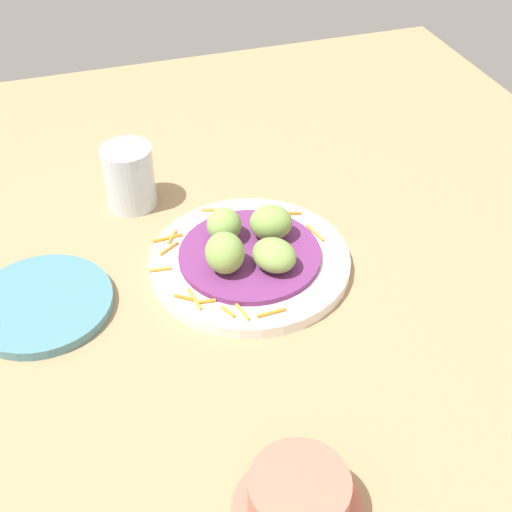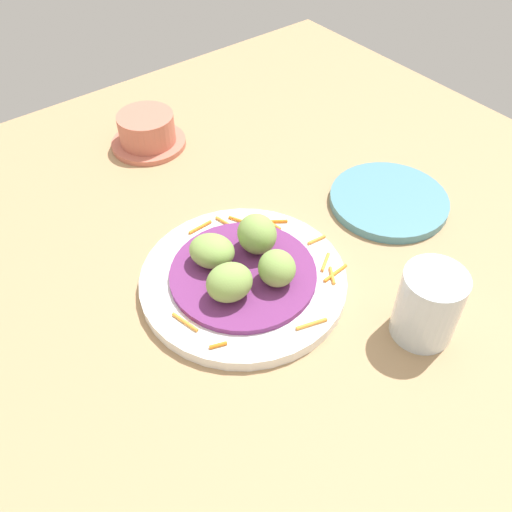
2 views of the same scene
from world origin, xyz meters
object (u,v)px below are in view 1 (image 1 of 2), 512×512
at_px(guac_scoop_center, 224,225).
at_px(water_glass, 129,177).
at_px(side_plate_small, 42,304).
at_px(terracotta_bowl, 298,500).
at_px(guac_scoop_right, 225,253).
at_px(guac_scoop_left, 271,223).
at_px(guac_scoop_back, 274,255).
at_px(main_plate, 249,262).

distance_m(guac_scoop_center, water_glass, 0.16).
relative_size(side_plate_small, terracotta_bowl, 1.41).
relative_size(guac_scoop_right, side_plate_small, 0.31).
xyz_separation_m(guac_scoop_center, water_glass, (-0.09, 0.13, 0.00)).
bearing_deg(guac_scoop_left, guac_scoop_center, 165.13).
bearing_deg(terracotta_bowl, side_plate_small, 119.95).
bearing_deg(guac_scoop_right, water_glass, 111.66).
bearing_deg(water_glass, guac_scoop_back, -57.67).
distance_m(guac_scoop_center, terracotta_bowl, 0.35).
distance_m(main_plate, guac_scoop_right, 0.05).
height_order(guac_scoop_right, side_plate_small, guac_scoop_right).
distance_m(guac_scoop_back, side_plate_small, 0.26).
xyz_separation_m(guac_scoop_center, terracotta_bowl, (-0.04, -0.35, -0.02)).
xyz_separation_m(main_plate, terracotta_bowl, (-0.06, -0.31, 0.02)).
xyz_separation_m(guac_scoop_center, guac_scoop_right, (-0.01, -0.05, 0.00)).
xyz_separation_m(side_plate_small, water_glass, (0.13, 0.16, 0.04)).
bearing_deg(main_plate, guac_scoop_right, -149.87).
bearing_deg(guac_scoop_left, terracotta_bowl, -105.09).
relative_size(side_plate_small, water_glass, 1.86).
xyz_separation_m(guac_scoop_center, side_plate_small, (-0.22, -0.03, -0.04)).
height_order(guac_scoop_center, guac_scoop_back, guac_scoop_center).
bearing_deg(guac_scoop_back, guac_scoop_right, 165.13).
relative_size(guac_scoop_right, guac_scoop_back, 0.91).
relative_size(main_plate, side_plate_small, 1.51).
distance_m(guac_scoop_right, water_glass, 0.20).
height_order(guac_scoop_right, terracotta_bowl, guac_scoop_right).
xyz_separation_m(main_plate, guac_scoop_back, (0.02, -0.03, 0.03)).
relative_size(guac_scoop_center, water_glass, 0.51).
height_order(guac_scoop_center, water_glass, water_glass).
bearing_deg(main_plate, guac_scoop_center, 120.13).
height_order(guac_scoop_back, side_plate_small, guac_scoop_back).
height_order(guac_scoop_right, guac_scoop_back, guac_scoop_right).
bearing_deg(guac_scoop_left, water_glass, 133.66).
bearing_deg(side_plate_small, guac_scoop_back, -8.22).
xyz_separation_m(guac_scoop_right, side_plate_small, (-0.20, 0.02, -0.04)).
bearing_deg(side_plate_small, guac_scoop_center, 7.89).
bearing_deg(guac_scoop_center, guac_scoop_right, -104.87).
relative_size(main_plate, terracotta_bowl, 2.13).
height_order(guac_scoop_center, terracotta_bowl, guac_scoop_center).
bearing_deg(water_glass, terracotta_bowl, -83.76).
bearing_deg(side_plate_small, guac_scoop_left, 3.39).
xyz_separation_m(guac_scoop_back, side_plate_small, (-0.26, 0.04, -0.03)).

